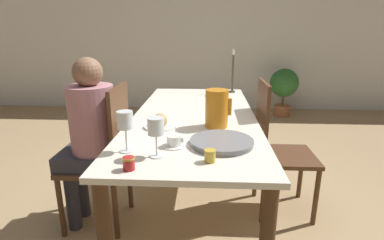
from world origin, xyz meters
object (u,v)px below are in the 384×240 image
(jam_jar_red, at_px, (210,155))
(serving_tray, at_px, (222,142))
(wine_glass_juice, at_px, (156,128))
(red_pitcher, at_px, (217,108))
(teacup_across, at_px, (224,104))
(jam_jar_amber, at_px, (129,163))
(candlestick_tall, at_px, (233,75))
(potted_plant, at_px, (284,86))
(teacup_near_person, at_px, (174,142))
(bread_plate, at_px, (160,123))
(wine_glass_water, at_px, (125,122))
(chair_person_side, at_px, (105,155))
(chair_opposite, at_px, (276,146))
(person_seated, at_px, (89,130))

(jam_jar_red, bearing_deg, serving_tray, 73.64)
(serving_tray, bearing_deg, wine_glass_juice, -152.38)
(red_pitcher, bearing_deg, wine_glass_juice, -121.76)
(teacup_across, relative_size, jam_jar_amber, 2.16)
(candlestick_tall, bearing_deg, potted_plant, 63.16)
(teacup_across, bearing_deg, teacup_near_person, -109.92)
(potted_plant, bearing_deg, bread_plate, -116.31)
(red_pitcher, relative_size, serving_tray, 0.70)
(wine_glass_water, xyz_separation_m, serving_tray, (0.48, 0.11, -0.14))
(teacup_across, distance_m, jam_jar_amber, 1.20)
(chair_person_side, bearing_deg, wine_glass_juice, -140.56)
(red_pitcher, bearing_deg, chair_opposite, 33.97)
(red_pitcher, height_order, potted_plant, red_pitcher)
(jam_jar_amber, bearing_deg, candlestick_tall, 71.52)
(wine_glass_juice, bearing_deg, bread_plate, 96.90)
(teacup_near_person, bearing_deg, potted_plant, 67.60)
(teacup_near_person, xyz_separation_m, jam_jar_amber, (-0.16, -0.28, 0.01))
(chair_opposite, distance_m, teacup_across, 0.50)
(red_pitcher, distance_m, teacup_across, 0.49)
(jam_jar_red, bearing_deg, potted_plant, 71.28)
(potted_plant, bearing_deg, candlestick_tall, -116.84)
(chair_person_side, bearing_deg, chair_opposite, -79.53)
(wine_glass_juice, relative_size, jam_jar_amber, 3.33)
(chair_opposite, relative_size, teacup_across, 8.06)
(chair_person_side, height_order, chair_opposite, same)
(bread_plate, relative_size, jam_jar_red, 3.56)
(red_pitcher, relative_size, teacup_near_person, 1.87)
(person_seated, xyz_separation_m, candlestick_tall, (1.03, 1.01, 0.23))
(person_seated, height_order, candlestick_tall, person_seated)
(red_pitcher, xyz_separation_m, jam_jar_amber, (-0.39, -0.63, -0.09))
(teacup_near_person, distance_m, potted_plant, 3.66)
(wine_glass_water, height_order, serving_tray, wine_glass_water)
(wine_glass_juice, height_order, serving_tray, wine_glass_juice)
(teacup_near_person, xyz_separation_m, bread_plate, (-0.12, 0.32, 0.00))
(serving_tray, bearing_deg, person_seated, 156.35)
(jam_jar_red, bearing_deg, teacup_across, 83.57)
(wine_glass_water, relative_size, wine_glass_juice, 1.07)
(chair_person_side, distance_m, serving_tray, 0.91)
(red_pitcher, bearing_deg, potted_plant, 68.99)
(teacup_across, relative_size, candlestick_tall, 0.31)
(teacup_across, distance_m, potted_plant, 2.79)
(teacup_across, bearing_deg, bread_plate, -129.45)
(teacup_across, bearing_deg, chair_opposite, -24.31)
(person_seated, xyz_separation_m, wine_glass_juice, (0.56, -0.55, 0.20))
(teacup_near_person, bearing_deg, candlestick_tall, 74.11)
(chair_opposite, relative_size, teacup_near_person, 8.06)
(teacup_across, height_order, jam_jar_red, teacup_across)
(person_seated, relative_size, potted_plant, 1.55)
(person_seated, xyz_separation_m, potted_plant, (2.02, 2.96, -0.22))
(teacup_across, bearing_deg, wine_glass_juice, -110.99)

